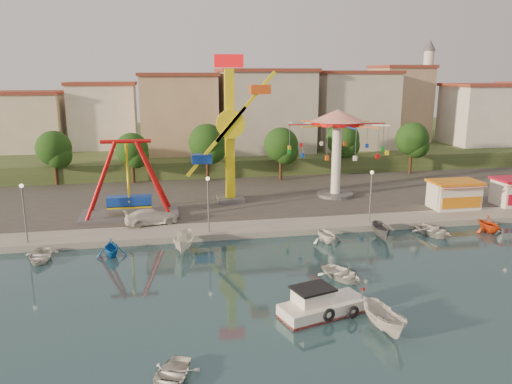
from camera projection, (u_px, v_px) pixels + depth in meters
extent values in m
plane|color=#143238|center=(337.00, 288.00, 35.96)|extent=(200.00, 200.00, 0.00)
cube|color=#9E998E|center=(227.00, 153.00, 95.14)|extent=(200.00, 100.00, 0.60)
cube|color=#4C4944|center=(258.00, 188.00, 64.49)|extent=(90.00, 28.00, 0.01)
cube|color=#384C26|center=(223.00, 143.00, 99.64)|extent=(200.00, 60.00, 3.00)
cube|color=#59595E|center=(130.00, 214.00, 52.08)|extent=(10.00, 5.00, 0.30)
cube|color=#1238A4|center=(129.00, 201.00, 51.75)|extent=(4.50, 1.40, 1.00)
cylinder|color=#B40E0E|center=(126.00, 141.00, 50.30)|extent=(5.00, 0.40, 0.40)
cube|color=#59595E|center=(230.00, 199.00, 57.99)|extent=(3.00, 3.00, 0.50)
cube|color=yellow|center=(230.00, 137.00, 56.30)|extent=(1.00, 1.00, 15.00)
cube|color=red|center=(229.00, 61.00, 54.37)|extent=(3.20, 0.50, 1.40)
cylinder|color=yellow|center=(231.00, 124.00, 55.19)|extent=(3.20, 0.50, 3.20)
cube|color=yellow|center=(245.00, 107.00, 54.85)|extent=(6.85, 0.35, 7.75)
cube|color=#CE4912|center=(260.00, 89.00, 54.71)|extent=(2.20, 1.20, 1.00)
cylinder|color=#59595E|center=(335.00, 194.00, 60.30)|extent=(4.40, 4.40, 0.40)
cylinder|color=white|center=(336.00, 159.00, 59.30)|extent=(1.10, 1.10, 9.00)
cylinder|color=#B40E0E|center=(338.00, 123.00, 58.29)|extent=(6.00, 6.00, 0.50)
cone|color=red|center=(338.00, 115.00, 58.08)|extent=(6.40, 6.40, 1.40)
cube|color=white|center=(454.00, 196.00, 54.73)|extent=(5.00, 3.00, 2.80)
cube|color=orange|center=(455.00, 182.00, 54.37)|extent=(5.40, 3.40, 0.25)
cube|color=red|center=(464.00, 188.00, 52.83)|extent=(5.00, 0.77, 0.43)
cylinder|color=#59595E|center=(25.00, 215.00, 43.34)|extent=(0.14, 0.14, 5.00)
cylinder|color=#59595E|center=(208.00, 206.00, 46.22)|extent=(0.14, 0.14, 5.00)
cylinder|color=#59595E|center=(371.00, 198.00, 49.10)|extent=(0.14, 0.14, 5.00)
cylinder|color=#382314|center=(56.00, 171.00, 66.06)|extent=(0.44, 0.44, 3.60)
sphere|color=black|center=(54.00, 148.00, 65.34)|extent=(4.60, 4.60, 4.60)
cylinder|color=#382314|center=(133.00, 171.00, 67.18)|extent=(0.44, 0.44, 3.40)
sphere|color=black|center=(132.00, 149.00, 66.50)|extent=(4.35, 4.35, 4.35)
cylinder|color=#382314|center=(207.00, 167.00, 68.50)|extent=(0.44, 0.44, 3.92)
sphere|color=black|center=(207.00, 142.00, 67.72)|extent=(5.02, 5.02, 5.02)
cylinder|color=#382314|center=(281.00, 167.00, 68.95)|extent=(0.44, 0.44, 3.66)
sphere|color=black|center=(281.00, 144.00, 68.22)|extent=(4.68, 4.68, 4.68)
cylinder|color=#382314|center=(342.00, 161.00, 73.59)|extent=(0.44, 0.44, 3.80)
sphere|color=black|center=(343.00, 139.00, 72.83)|extent=(4.86, 4.86, 4.86)
cylinder|color=#382314|center=(410.00, 161.00, 73.66)|extent=(0.44, 0.44, 3.77)
sphere|color=black|center=(412.00, 139.00, 72.90)|extent=(4.83, 4.83, 4.83)
cube|color=beige|center=(10.00, 117.00, 71.90)|extent=(9.26, 9.53, 11.87)
cube|color=silver|center=(102.00, 123.00, 79.53)|extent=(12.33, 9.01, 8.63)
cube|color=tan|center=(184.00, 113.00, 82.14)|extent=(11.95, 9.28, 11.23)
cube|color=beige|center=(270.00, 120.00, 81.84)|extent=(12.59, 10.50, 9.20)
cube|color=beige|center=(341.00, 117.00, 87.50)|extent=(10.75, 9.23, 9.24)
cube|color=tan|center=(417.00, 111.00, 87.88)|extent=(12.77, 10.96, 11.21)
cube|color=silver|center=(483.00, 107.00, 88.37)|extent=(8.23, 8.98, 12.36)
cylinder|color=silver|center=(426.00, 96.00, 91.48)|extent=(1.80, 1.80, 16.00)
cylinder|color=#59595E|center=(428.00, 68.00, 90.31)|extent=(2.80, 2.80, 0.30)
cone|color=#59595E|center=(430.00, 45.00, 89.38)|extent=(2.20, 2.20, 2.00)
cube|color=white|center=(323.00, 309.00, 32.04)|extent=(6.12, 3.73, 1.03)
cube|color=#B40E0E|center=(323.00, 313.00, 32.10)|extent=(6.12, 3.73, 0.18)
cube|color=white|center=(313.00, 297.00, 31.83)|extent=(2.69, 2.31, 1.03)
cube|color=black|center=(313.00, 289.00, 31.69)|extent=(2.98, 2.59, 0.14)
torus|color=black|center=(329.00, 315.00, 30.91)|extent=(0.90, 0.47, 0.87)
torus|color=black|center=(353.00, 312.00, 31.25)|extent=(0.90, 0.47, 0.87)
imported|color=white|center=(342.00, 274.00, 37.53)|extent=(3.91, 4.51, 0.78)
imported|color=white|center=(170.00, 376.00, 24.96)|extent=(3.56, 4.08, 0.71)
imported|color=silver|center=(385.00, 320.00, 29.76)|extent=(1.92, 4.12, 1.54)
imported|color=silver|center=(151.00, 217.00, 49.08)|extent=(5.42, 3.09, 1.48)
imported|color=silver|center=(40.00, 256.00, 41.22)|extent=(2.88, 3.88, 0.77)
imported|color=blue|center=(111.00, 247.00, 42.17)|extent=(2.85, 3.18, 1.51)
imported|color=silver|center=(184.00, 242.00, 43.25)|extent=(2.34, 4.44, 1.63)
imported|color=white|center=(326.00, 233.00, 45.57)|extent=(3.37, 3.70, 1.67)
imported|color=#595A5E|center=(382.00, 231.00, 46.57)|extent=(1.86, 3.82, 1.42)
imported|color=silver|center=(434.00, 231.00, 47.60)|extent=(3.95, 4.79, 0.86)
imported|color=#E14514|center=(489.00, 224.00, 48.55)|extent=(2.94, 3.33, 1.65)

